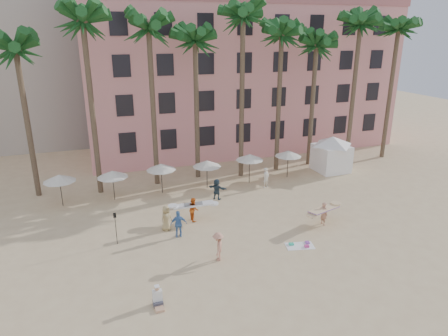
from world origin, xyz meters
name	(u,v)px	position (x,y,z in m)	size (l,w,h in m)	color
ground	(281,256)	(0.00, 0.00, 0.00)	(120.00, 120.00, 0.00)	#D1B789
pink_hotel	(238,77)	(7.00, 26.00, 8.00)	(35.00, 14.00, 16.00)	#DA8B84
palm_row	(213,34)	(0.51, 15.00, 12.97)	(44.40, 5.40, 16.30)	brown
umbrella_row	(184,165)	(-3.00, 12.50, 2.33)	(22.50, 2.70, 2.73)	#332B23
cabana	(332,151)	(11.93, 12.87, 2.07)	(4.57, 4.57, 3.50)	white
beach_towel	(300,245)	(1.72, 0.72, 0.03)	(1.98, 1.37, 0.14)	white
carrier_yellow	(324,212)	(4.79, 2.89, 0.97)	(3.00, 1.86, 1.71)	tan
carrier_white	(193,208)	(-3.83, 6.59, 0.94)	(3.03, 1.28, 1.75)	#D95D16
beachgoers	(208,211)	(-2.94, 5.84, 0.91)	(10.89, 10.99, 1.89)	#2B404C
paddle	(116,224)	(-9.45, 4.86, 1.41)	(0.18, 0.04, 2.23)	black
seated_man	(158,299)	(-8.05, -2.19, 0.38)	(0.49, 0.85, 1.11)	#3F3F4C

